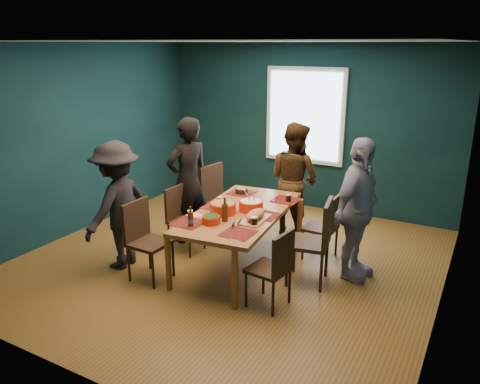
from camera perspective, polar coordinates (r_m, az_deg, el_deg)
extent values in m
cube|color=olive|center=(6.10, -1.24, -8.42)|extent=(5.00, 5.00, 0.01)
cube|color=silver|center=(5.48, -1.43, 17.89)|extent=(5.00, 5.00, 0.01)
cube|color=#0E3131|center=(7.20, -18.91, 6.09)|extent=(0.01, 5.00, 2.70)
cube|color=#0E3131|center=(4.93, 24.71, 0.34)|extent=(0.01, 5.00, 2.70)
cube|color=#0E3131|center=(7.86, 7.94, 7.78)|extent=(5.00, 0.01, 2.70)
cube|color=#0E3131|center=(3.79, -20.70, -4.08)|extent=(5.00, 0.01, 2.70)
cube|color=silver|center=(7.80, 7.92, 9.19)|extent=(1.35, 0.06, 1.55)
cube|color=#A06730|center=(5.68, 0.03, -2.54)|extent=(1.17, 2.04, 0.05)
cylinder|color=#A06730|center=(5.36, -8.74, -8.39)|extent=(0.07, 0.07, 0.69)
cylinder|color=#A06730|center=(4.93, -0.64, -10.61)|extent=(0.07, 0.07, 0.69)
cylinder|color=#A06730|center=(6.74, 0.51, -2.58)|extent=(0.07, 0.07, 0.69)
cylinder|color=#A06730|center=(6.40, 7.29, -3.84)|extent=(0.07, 0.07, 0.69)
cube|color=black|center=(6.66, -2.09, -1.42)|extent=(0.53, 0.53, 0.04)
cube|color=black|center=(6.71, -3.50, 1.19)|extent=(0.12, 0.47, 0.51)
cylinder|color=black|center=(6.74, -4.47, -3.61)|extent=(0.04, 0.04, 0.48)
cylinder|color=black|center=(6.49, -1.84, -4.41)|extent=(0.04, 0.04, 0.48)
cylinder|color=black|center=(7.02, -2.27, -2.68)|extent=(0.04, 0.04, 0.48)
cylinder|color=black|center=(6.78, 0.33, -3.41)|extent=(0.04, 0.04, 0.48)
cube|color=black|center=(6.27, -6.57, -3.54)|extent=(0.40, 0.40, 0.04)
cube|color=black|center=(6.29, -7.95, -1.24)|extent=(0.05, 0.40, 0.43)
cylinder|color=black|center=(6.33, -8.65, -5.59)|extent=(0.03, 0.03, 0.40)
cylinder|color=black|center=(6.14, -6.17, -6.25)|extent=(0.03, 0.03, 0.40)
cylinder|color=black|center=(6.57, -6.82, -4.60)|extent=(0.03, 0.03, 0.40)
cylinder|color=black|center=(6.39, -4.37, -5.20)|extent=(0.03, 0.03, 0.40)
cube|color=black|center=(5.58, -10.91, -6.13)|extent=(0.44, 0.44, 0.04)
cube|color=black|center=(5.61, -12.55, -3.32)|extent=(0.05, 0.43, 0.47)
cylinder|color=black|center=(5.68, -13.40, -8.54)|extent=(0.03, 0.03, 0.44)
cylinder|color=black|center=(5.45, -10.56, -9.49)|extent=(0.03, 0.03, 0.44)
cylinder|color=black|center=(5.92, -10.97, -7.25)|extent=(0.03, 0.03, 0.44)
cylinder|color=black|center=(5.70, -8.16, -8.10)|extent=(0.03, 0.03, 0.44)
cube|color=black|center=(6.11, 9.79, -4.32)|extent=(0.40, 0.40, 0.04)
cube|color=black|center=(5.98, 11.48, -2.56)|extent=(0.05, 0.39, 0.43)
cylinder|color=black|center=(6.11, 7.66, -6.45)|extent=(0.03, 0.03, 0.40)
cylinder|color=black|center=(6.00, 10.61, -7.05)|extent=(0.03, 0.03, 0.40)
cylinder|color=black|center=(6.39, 8.82, -5.37)|extent=(0.03, 0.03, 0.40)
cylinder|color=black|center=(6.29, 11.65, -5.93)|extent=(0.03, 0.03, 0.40)
cube|color=black|center=(5.46, 8.28, -6.17)|extent=(0.53, 0.53, 0.04)
cube|color=black|center=(5.32, 10.61, -3.73)|extent=(0.13, 0.46, 0.50)
cylinder|color=black|center=(5.43, 5.71, -9.21)|extent=(0.03, 0.03, 0.47)
cylinder|color=black|center=(5.36, 9.86, -9.73)|extent=(0.03, 0.03, 0.47)
cylinder|color=black|center=(5.77, 6.60, -7.52)|extent=(0.03, 0.03, 0.47)
cylinder|color=black|center=(5.71, 10.49, -7.98)|extent=(0.03, 0.03, 0.47)
cube|color=black|center=(4.98, 3.47, -9.39)|extent=(0.44, 0.44, 0.04)
cube|color=black|center=(4.79, 5.32, -7.46)|extent=(0.08, 0.39, 0.43)
cylinder|color=black|center=(5.04, 0.74, -11.81)|extent=(0.03, 0.03, 0.40)
cylinder|color=black|center=(4.88, 4.04, -12.92)|extent=(0.03, 0.03, 0.40)
cylinder|color=black|center=(5.28, 2.87, -10.35)|extent=(0.03, 0.03, 0.40)
cylinder|color=black|center=(5.13, 6.06, -11.34)|extent=(0.03, 0.03, 0.40)
imported|color=black|center=(6.47, -6.35, 1.40)|extent=(0.64, 0.75, 1.75)
imported|color=black|center=(6.74, 6.62, 1.56)|extent=(0.96, 0.85, 1.64)
imported|color=white|center=(5.55, 14.09, -2.15)|extent=(0.57, 1.05, 1.69)
imported|color=black|center=(5.89, -14.71, -1.59)|extent=(0.62, 1.04, 1.59)
cylinder|color=red|center=(5.58, -2.10, -1.98)|extent=(0.32, 0.32, 0.13)
cylinder|color=#4D822F|center=(5.56, -2.11, -1.42)|extent=(0.28, 0.28, 0.02)
cylinder|color=red|center=(5.67, 1.35, -1.68)|extent=(0.30, 0.30, 0.12)
cylinder|color=beige|center=(5.66, 1.35, -1.16)|extent=(0.26, 0.26, 0.02)
cylinder|color=tan|center=(5.62, 1.71, -0.80)|extent=(0.09, 0.16, 0.24)
cylinder|color=tan|center=(5.65, 1.09, -0.69)|extent=(0.07, 0.17, 0.24)
cylinder|color=red|center=(5.28, -3.55, -3.40)|extent=(0.20, 0.20, 0.09)
cylinder|color=#114716|center=(5.27, -3.55, -3.01)|extent=(0.18, 0.18, 0.02)
cube|color=tan|center=(5.38, 1.90, -3.38)|extent=(0.24, 0.46, 0.02)
ellipsoid|color=#B77241|center=(5.35, 1.91, -2.76)|extent=(0.18, 0.36, 0.11)
cube|color=#BBBAC2|center=(5.27, -0.05, -3.63)|extent=(0.08, 0.18, 0.00)
cylinder|color=black|center=(5.20, -0.80, -3.90)|extent=(0.05, 0.10, 0.02)
sphere|color=#205814|center=(5.27, 1.42, -3.03)|extent=(0.03, 0.03, 0.03)
sphere|color=#205814|center=(5.35, 1.91, -2.70)|extent=(0.03, 0.03, 0.03)
sphere|color=#205814|center=(5.43, 2.39, -2.38)|extent=(0.03, 0.03, 0.03)
cylinder|color=black|center=(6.32, 0.18, 0.14)|extent=(0.17, 0.17, 0.07)
cylinder|color=#4D822F|center=(6.31, 0.18, 0.39)|extent=(0.14, 0.14, 0.02)
cylinder|color=#45240C|center=(5.21, -6.02, -3.31)|extent=(0.06, 0.06, 0.17)
cylinder|color=#45240C|center=(5.17, -6.07, -2.10)|extent=(0.02, 0.02, 0.07)
cylinder|color=blue|center=(5.22, -6.01, -3.59)|extent=(0.06, 0.06, 0.04)
cylinder|color=#45240C|center=(5.32, -1.85, -2.55)|extent=(0.07, 0.07, 0.20)
cylinder|color=#45240C|center=(5.27, -1.87, -1.12)|extent=(0.03, 0.03, 0.08)
cylinder|color=black|center=(5.47, -6.08, -2.71)|extent=(0.06, 0.06, 0.09)
cylinder|color=silver|center=(5.45, -6.10, -2.32)|extent=(0.07, 0.07, 0.01)
cylinder|color=black|center=(5.20, 1.74, -3.61)|extent=(0.07, 0.07, 0.11)
cylinder|color=silver|center=(5.18, 1.75, -3.12)|extent=(0.08, 0.08, 0.02)
cylinder|color=black|center=(6.02, 5.93, -0.73)|extent=(0.07, 0.07, 0.09)
cylinder|color=silver|center=(6.01, 5.94, -0.35)|extent=(0.07, 0.07, 0.01)
cylinder|color=black|center=(5.91, -2.47, -1.04)|extent=(0.06, 0.06, 0.09)
cylinder|color=silver|center=(5.90, -2.47, -0.67)|extent=(0.07, 0.07, 0.01)
cube|color=#FF7B6B|center=(5.61, 3.61, -2.56)|extent=(0.19, 0.19, 0.00)
cube|color=#FF7B6B|center=(5.55, -5.61, -2.84)|extent=(0.20, 0.20, 0.00)
cube|color=#FF7B6B|center=(4.90, -0.26, -5.62)|extent=(0.14, 0.14, 0.00)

